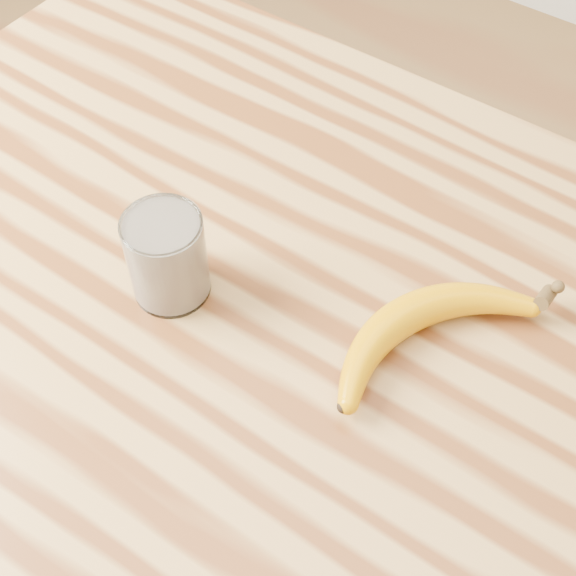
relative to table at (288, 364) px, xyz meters
The scene contains 3 objects.
table is the anchor object (origin of this frame).
smoothie_glass 0.22m from the table, 151.60° to the right, with size 0.08×0.08×0.10m.
banana 0.20m from the table, 20.64° to the left, with size 0.12×0.33×0.04m, color #C47F00, non-canonical shape.
Camera 1 is at (0.29, -0.41, 1.58)m, focal length 50.00 mm.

